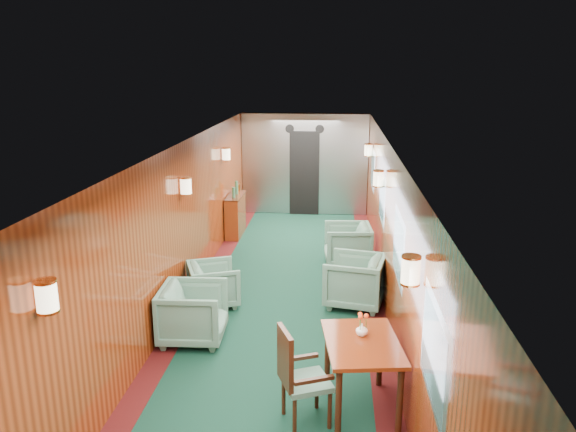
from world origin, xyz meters
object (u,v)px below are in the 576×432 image
object	(u,v)px
credenza	(235,215)
armchair_left_near	(193,313)
dining_table	(362,353)
armchair_left_far	(214,284)
side_chair	(297,373)
armchair_right_far	(347,245)
armchair_right_near	(354,281)

from	to	relation	value
credenza	armchair_left_near	distance (m)	4.70
dining_table	armchair_left_far	bearing A→B (deg)	122.14
side_chair	armchair_right_far	size ratio (longest dim) A/B	1.26
dining_table	side_chair	world-z (taller)	side_chair
dining_table	armchair_left_far	xyz separation A→B (m)	(-2.08, 2.49, -0.33)
armchair_left_far	credenza	bearing A→B (deg)	-16.35
credenza	armchair_right_near	size ratio (longest dim) A/B	1.36
armchair_left_far	armchair_right_far	xyz separation A→B (m)	(2.01, 1.95, 0.05)
armchair_left_near	armchair_right_far	xyz separation A→B (m)	(2.04, 3.07, -0.00)
credenza	armchair_right_near	xyz separation A→B (m)	(2.40, -3.39, -0.06)
side_chair	armchair_left_near	distance (m)	2.22
side_chair	credenza	xyz separation A→B (m)	(-1.75, 6.34, -0.11)
dining_table	armchair_right_far	world-z (taller)	dining_table
armchair_left_near	armchair_left_far	distance (m)	1.12
armchair_left_near	armchair_right_far	world-z (taller)	armchair_left_near
armchair_left_near	armchair_right_near	world-z (taller)	armchair_right_near
armchair_left_near	armchair_left_far	bearing A→B (deg)	-3.46
dining_table	credenza	world-z (taller)	credenza
armchair_left_far	armchair_right_far	world-z (taller)	armchair_right_far
side_chair	credenza	size ratio (longest dim) A/B	0.90
armchair_left_far	armchair_right_near	world-z (taller)	armchair_right_near
armchair_right_far	credenza	bearing A→B (deg)	-129.34
credenza	side_chair	bearing A→B (deg)	-74.55
credenza	armchair_left_far	size ratio (longest dim) A/B	1.59
credenza	armchair_right_near	world-z (taller)	credenza
credenza	armchair_right_far	distance (m)	2.83
side_chair	armchair_right_far	bearing A→B (deg)	60.61
credenza	armchair_right_far	bearing A→B (deg)	-34.86
dining_table	side_chair	bearing A→B (deg)	-164.10
dining_table	armchair_right_far	distance (m)	4.45
armchair_right_far	armchair_left_far	bearing A→B (deg)	-50.43
dining_table	armchair_left_far	distance (m)	3.27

